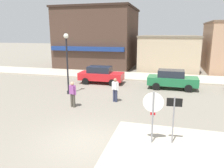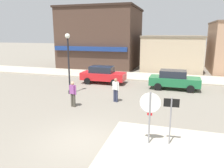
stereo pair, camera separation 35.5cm
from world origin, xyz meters
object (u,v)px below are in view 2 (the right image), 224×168
at_px(stop_sign, 150,111).
at_px(parked_car_second, 174,79).
at_px(lamp_post, 68,55).
at_px(parked_car_nearest, 103,74).
at_px(one_way_sign, 171,116).
at_px(pedestrian_crossing_near, 73,93).
at_px(pedestrian_crossing_far, 116,89).

distance_m(stop_sign, parked_car_second, 10.03).
height_order(lamp_post, parked_car_nearest, lamp_post).
relative_size(parked_car_nearest, parked_car_second, 1.00).
bearing_deg(parked_car_nearest, stop_sign, -62.15).
bearing_deg(one_way_sign, parked_car_second, 90.01).
relative_size(one_way_sign, pedestrian_crossing_near, 1.30).
bearing_deg(stop_sign, one_way_sign, 11.55).
xyz_separation_m(parked_car_second, pedestrian_crossing_far, (-3.67, -4.65, 0.06)).
bearing_deg(parked_car_nearest, pedestrian_crossing_far, -62.68).
height_order(stop_sign, pedestrian_crossing_far, stop_sign).
relative_size(parked_car_nearest, pedestrian_crossing_far, 2.50).
bearing_deg(parked_car_second, one_way_sign, -89.99).
bearing_deg(parked_car_second, parked_car_nearest, 176.22).
xyz_separation_m(parked_car_second, pedestrian_crossing_near, (-5.96, -6.36, 0.06)).
relative_size(one_way_sign, pedestrian_crossing_far, 1.30).
distance_m(parked_car_nearest, pedestrian_crossing_near, 6.79).
relative_size(lamp_post, pedestrian_crossing_far, 2.82).
bearing_deg(parked_car_nearest, parked_car_second, -3.78).
height_order(parked_car_nearest, pedestrian_crossing_far, pedestrian_crossing_far).
relative_size(parked_car_nearest, pedestrian_crossing_near, 2.50).
height_order(stop_sign, pedestrian_crossing_near, stop_sign).
xyz_separation_m(one_way_sign, parked_car_nearest, (-6.29, 10.23, -0.52)).
bearing_deg(stop_sign, parked_car_nearest, 117.85).
xyz_separation_m(one_way_sign, parked_car_second, (-0.00, 9.81, -0.52)).
bearing_deg(pedestrian_crossing_near, pedestrian_crossing_far, 36.88).
relative_size(stop_sign, lamp_post, 0.51).
xyz_separation_m(stop_sign, parked_car_second, (0.80, 9.98, -0.71)).
relative_size(lamp_post, parked_car_second, 1.13).
distance_m(lamp_post, pedestrian_crossing_far, 4.52).
bearing_deg(one_way_sign, pedestrian_crossing_far, 125.44).
bearing_deg(pedestrian_crossing_far, one_way_sign, -54.56).
relative_size(one_way_sign, lamp_post, 0.46).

